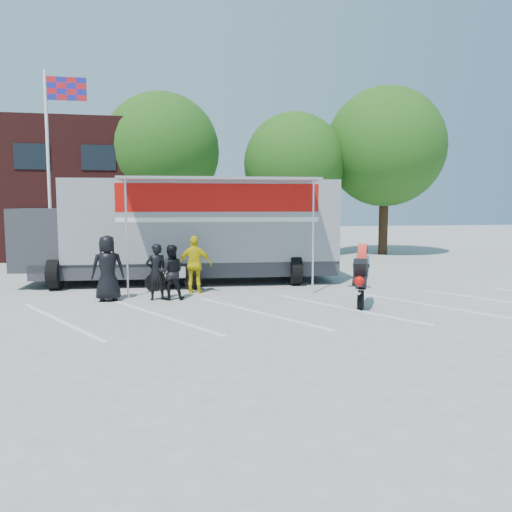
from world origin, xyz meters
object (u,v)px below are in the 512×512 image
object	(u,v)px
parked_motorcycle	(174,290)
flagpole	(54,146)
stunt_bike_rider	(362,305)
spectator_hivis	(195,265)
spectator_leather_a	(108,268)
transporter_truck	(190,282)
tree_left	(162,151)
tree_mid	(294,164)
tree_right	(385,147)
spectator_leather_b	(156,272)
spectator_leather_c	(171,272)

from	to	relation	value
parked_motorcycle	flagpole	bearing A→B (deg)	37.69
parked_motorcycle	stunt_bike_rider	distance (m)	6.04
flagpole	spectator_hivis	size ratio (longest dim) A/B	4.47
spectator_leather_a	spectator_hivis	xyz separation A→B (m)	(2.54, 0.77, -0.05)
stunt_bike_rider	spectator_hivis	distance (m)	5.23
flagpole	transporter_truck	size ratio (longest dim) A/B	0.71
tree_left	spectator_hivis	xyz separation A→B (m)	(0.83, -11.85, -4.67)
flagpole	stunt_bike_rider	xyz separation A→B (m)	(9.46, -8.58, -5.05)
parked_motorcycle	tree_left	bearing A→B (deg)	-1.61
parked_motorcycle	stunt_bike_rider	size ratio (longest dim) A/B	0.99
tree_mid	spectator_leather_a	xyz separation A→B (m)	(-8.70, -11.63, -4.00)
flagpole	tree_right	bearing A→B (deg)	15.48
spectator_leather_b	parked_motorcycle	bearing A→B (deg)	-117.38
spectator_leather_c	stunt_bike_rider	bearing A→B (deg)	162.93
parked_motorcycle	spectator_leather_a	bearing A→B (deg)	123.81
stunt_bike_rider	spectator_leather_a	xyz separation A→B (m)	(-6.92, 1.95, 0.94)
spectator_leather_a	spectator_hivis	bearing A→B (deg)	-169.98
tree_right	spectator_hivis	size ratio (longest dim) A/B	5.10
flagpole	spectator_leather_b	world-z (taller)	flagpole
stunt_bike_rider	spectator_leather_a	bearing A→B (deg)	-167.86
tree_left	parked_motorcycle	distance (m)	12.54
tree_mid	spectator_hivis	size ratio (longest dim) A/B	4.29
spectator_leather_c	transporter_truck	bearing A→B (deg)	-100.94
flagpole	tree_left	distance (m)	7.37
stunt_bike_rider	spectator_hivis	xyz separation A→B (m)	(-4.38, 2.73, 0.89)
tree_left	spectator_leather_a	bearing A→B (deg)	-97.69
parked_motorcycle	spectator_hivis	distance (m)	1.27
transporter_truck	parked_motorcycle	xyz separation A→B (m)	(-0.62, -1.64, 0.00)
spectator_leather_a	flagpole	bearing A→B (deg)	-75.93
tree_mid	spectator_leather_a	world-z (taller)	tree_mid
flagpole	tree_mid	bearing A→B (deg)	23.97
flagpole	spectator_leather_a	distance (m)	8.20
tree_mid	spectator_leather_c	world-z (taller)	tree_mid
tree_mid	spectator_leather_a	bearing A→B (deg)	-126.82
tree_mid	stunt_bike_rider	bearing A→B (deg)	-97.50
tree_right	tree_left	bearing A→B (deg)	172.87
transporter_truck	spectator_hivis	size ratio (longest dim) A/B	6.30
tree_right	flagpole	bearing A→B (deg)	-164.52
tree_left	spectator_hivis	bearing A→B (deg)	-85.97
tree_mid	parked_motorcycle	distance (m)	13.25
flagpole	spectator_leather_c	world-z (taller)	flagpole
tree_right	spectator_leather_c	xyz separation A→B (m)	(-11.93, -11.30, -5.08)
stunt_bike_rider	spectator_leather_c	world-z (taller)	spectator_leather_c
transporter_truck	spectator_leather_a	size ratio (longest dim) A/B	5.99
spectator_leather_b	spectator_leather_c	bearing A→B (deg)	166.87
tree_mid	stunt_bike_rider	world-z (taller)	tree_mid
flagpole	spectator_leather_b	xyz separation A→B (m)	(3.90, -6.77, -4.24)
parked_motorcycle	spectator_leather_a	xyz separation A→B (m)	(-1.89, -1.39, 0.94)
tree_left	stunt_bike_rider	xyz separation A→B (m)	(5.21, -14.58, -5.57)
flagpole	spectator_leather_c	distance (m)	9.11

